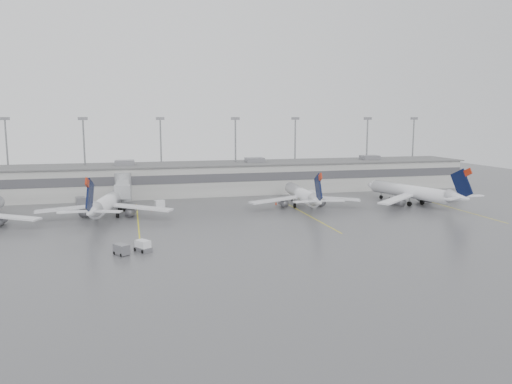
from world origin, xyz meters
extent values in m
plane|color=#4B4B4D|center=(0.00, 0.00, 0.00)|extent=(260.00, 260.00, 0.00)
cube|color=#9D9D99|center=(0.00, 58.00, 4.00)|extent=(150.00, 16.00, 8.00)
cube|color=#47474C|center=(0.00, 49.95, 5.00)|extent=(150.00, 0.15, 2.20)
cube|color=#606060|center=(0.00, 58.00, 8.05)|extent=(152.00, 17.00, 0.30)
cube|color=slate|center=(50.00, 58.00, 8.80)|extent=(5.00, 4.00, 1.30)
cylinder|color=gray|center=(-50.00, 67.50, 10.00)|extent=(0.44, 0.44, 20.00)
cube|color=slate|center=(-50.00, 67.50, 20.20)|extent=(2.40, 0.50, 0.80)
cylinder|color=gray|center=(-30.00, 60.00, 10.00)|extent=(0.44, 0.44, 20.00)
cube|color=slate|center=(-30.00, 60.00, 20.20)|extent=(2.40, 0.50, 0.80)
cylinder|color=gray|center=(-10.00, 67.50, 10.00)|extent=(0.44, 0.44, 20.00)
cube|color=slate|center=(-10.00, 67.50, 20.20)|extent=(2.40, 0.50, 0.80)
cylinder|color=gray|center=(10.00, 60.00, 10.00)|extent=(0.44, 0.44, 20.00)
cube|color=slate|center=(10.00, 60.00, 20.20)|extent=(2.40, 0.50, 0.80)
cylinder|color=gray|center=(30.00, 67.50, 10.00)|extent=(0.44, 0.44, 20.00)
cube|color=slate|center=(30.00, 67.50, 20.20)|extent=(2.40, 0.50, 0.80)
cylinder|color=gray|center=(50.00, 60.00, 10.00)|extent=(0.44, 0.44, 20.00)
cube|color=slate|center=(50.00, 60.00, 20.20)|extent=(2.40, 0.50, 0.80)
cylinder|color=gray|center=(70.00, 67.50, 10.00)|extent=(0.44, 0.44, 20.00)
cube|color=slate|center=(70.00, 67.50, 20.20)|extent=(2.40, 0.50, 0.80)
cylinder|color=gray|center=(-20.50, 50.00, 3.50)|extent=(4.00, 4.00, 7.00)
cube|color=gray|center=(-20.50, 43.50, 4.30)|extent=(2.80, 13.00, 2.60)
cube|color=gray|center=(-20.50, 36.00, 4.30)|extent=(3.40, 2.40, 3.00)
cylinder|color=gray|center=(-20.50, 36.00, 1.40)|extent=(0.70, 0.70, 2.80)
cube|color=black|center=(-20.50, 36.00, 0.35)|extent=(2.20, 1.20, 0.70)
cube|color=yellow|center=(-17.50, 24.00, 0.01)|extent=(0.25, 40.00, 0.01)
cube|color=yellow|center=(17.50, 24.00, 0.01)|extent=(0.25, 40.00, 0.01)
cube|color=yellow|center=(52.50, 24.00, 0.01)|extent=(0.25, 40.00, 0.01)
cone|color=white|center=(-45.81, 38.88, 2.83)|extent=(3.12, 2.96, 2.83)
cube|color=white|center=(-40.98, 23.87, 2.07)|extent=(12.14, 7.38, 0.33)
cylinder|color=white|center=(-23.25, 31.02, 3.06)|extent=(7.16, 22.62, 3.06)
cone|color=white|center=(-20.91, 43.45, 3.06)|extent=(3.54, 3.37, 3.06)
cone|color=white|center=(-25.76, 17.69, 3.47)|extent=(3.95, 5.58, 3.06)
cube|color=white|center=(-30.79, 29.54, 2.24)|extent=(13.49, 4.32, 0.36)
cube|color=white|center=(-16.76, 26.89, 2.24)|extent=(12.91, 8.69, 0.36)
cube|color=black|center=(-25.86, 17.19, 6.43)|extent=(1.36, 5.70, 6.67)
cube|color=#A4220C|center=(-26.10, 15.89, 9.08)|extent=(0.68, 2.08, 1.94)
cylinder|color=black|center=(-21.55, 40.04, 0.46)|extent=(0.52, 0.97, 0.92)
cylinder|color=black|center=(-25.73, 29.41, 0.56)|extent=(0.66, 1.19, 1.12)
cylinder|color=black|center=(-21.52, 28.62, 0.56)|extent=(0.66, 1.19, 1.12)
cylinder|color=white|center=(19.73, 32.28, 2.88)|extent=(4.42, 21.25, 2.88)
cone|color=white|center=(20.60, 44.14, 2.88)|extent=(3.07, 2.89, 2.88)
cone|color=white|center=(18.79, 19.57, 3.26)|extent=(3.22, 4.99, 2.88)
cube|color=white|center=(12.84, 30.10, 2.11)|extent=(12.70, 5.39, 0.34)
cube|color=white|center=(26.22, 29.11, 2.11)|extent=(12.48, 7.02, 0.34)
cube|color=black|center=(18.75, 19.09, 6.04)|extent=(0.68, 5.41, 6.27)
cube|color=#A4220C|center=(18.66, 17.84, 8.53)|extent=(0.43, 1.96, 1.82)
cylinder|color=black|center=(20.36, 40.89, 0.43)|extent=(0.40, 0.89, 0.86)
cylinder|color=black|center=(17.58, 30.52, 0.53)|extent=(0.51, 1.08, 1.05)
cylinder|color=black|center=(21.59, 30.22, 0.53)|extent=(0.51, 1.08, 1.05)
cylinder|color=white|center=(45.60, 28.49, 3.07)|extent=(9.36, 22.47, 3.07)
cone|color=white|center=(41.99, 40.66, 3.07)|extent=(3.76, 3.62, 3.07)
cone|color=white|center=(49.48, 15.43, 3.48)|extent=(4.40, 5.78, 3.07)
cube|color=white|center=(39.55, 23.70, 2.25)|extent=(12.47, 9.74, 0.36)
cube|color=white|center=(53.29, 27.78, 2.25)|extent=(13.38, 3.00, 0.36)
cube|color=black|center=(49.63, 14.94, 6.45)|extent=(1.94, 5.61, 6.70)
cube|color=#A4220C|center=(50.01, 13.66, 9.11)|extent=(0.88, 2.07, 1.94)
cylinder|color=black|center=(42.98, 37.32, 0.46)|extent=(0.61, 0.99, 0.92)
cylinder|color=black|center=(44.13, 25.91, 0.56)|extent=(0.76, 1.21, 1.13)
cylinder|color=black|center=(48.25, 27.13, 0.56)|extent=(0.76, 1.21, 1.13)
cube|color=white|center=(-17.14, 0.54, 0.87)|extent=(2.50, 2.74, 1.74)
cube|color=slate|center=(-17.14, 0.54, 0.34)|extent=(2.87, 3.17, 0.68)
cylinder|color=black|center=(-18.32, 0.92, 0.27)|extent=(0.48, 0.57, 0.54)
cylinder|color=black|center=(-17.04, 1.78, 0.27)|extent=(0.48, 0.57, 0.54)
cylinder|color=black|center=(-17.25, -0.70, 0.27)|extent=(0.48, 0.57, 0.54)
cylinder|color=black|center=(-15.96, 0.16, 0.27)|extent=(0.48, 0.57, 0.54)
cube|color=slate|center=(-20.34, -0.66, 0.86)|extent=(2.60, 2.90, 1.53)
cylinder|color=black|center=(-21.37, -0.26, 0.25)|extent=(0.45, 0.53, 0.50)
cylinder|color=black|center=(-19.32, -1.06, 0.25)|extent=(0.45, 0.53, 0.50)
cube|color=white|center=(-12.36, 39.15, 0.77)|extent=(2.49, 1.99, 1.54)
cube|color=white|center=(25.90, 43.14, 0.95)|extent=(2.78, 1.95, 1.89)
cube|color=slate|center=(-30.09, 45.00, 1.04)|extent=(2.61, 3.62, 2.07)
cone|color=#FF3205|center=(-14.37, 36.23, 0.39)|extent=(0.49, 0.49, 0.78)
cone|color=#FF3205|center=(14.66, 35.75, 0.36)|extent=(0.46, 0.46, 0.72)
cone|color=#FF3205|center=(49.21, 38.02, 0.32)|extent=(0.41, 0.41, 0.65)
camera|label=1|loc=(-18.59, -76.14, 20.40)|focal=35.00mm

